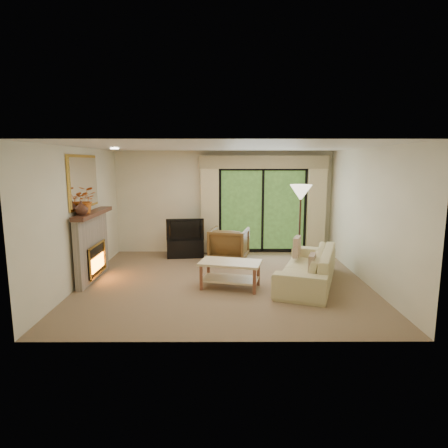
{
  "coord_description": "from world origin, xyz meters",
  "views": [
    {
      "loc": [
        -0.02,
        -7.08,
        2.33
      ],
      "look_at": [
        0.0,
        0.3,
        1.1
      ],
      "focal_mm": 30.0,
      "sensor_mm": 36.0,
      "label": 1
    }
  ],
  "objects_px": {
    "media_console": "(186,248)",
    "coffee_table": "(230,275)",
    "armchair": "(229,244)",
    "sofa": "(307,266)"
  },
  "relations": [
    {
      "from": "coffee_table",
      "to": "media_console",
      "type": "bearing_deg",
      "value": 128.13
    },
    {
      "from": "armchair",
      "to": "coffee_table",
      "type": "relative_size",
      "value": 0.78
    },
    {
      "from": "media_console",
      "to": "coffee_table",
      "type": "height_order",
      "value": "coffee_table"
    },
    {
      "from": "media_console",
      "to": "coffee_table",
      "type": "distance_m",
      "value": 2.54
    },
    {
      "from": "armchair",
      "to": "sofa",
      "type": "bearing_deg",
      "value": 144.52
    },
    {
      "from": "armchair",
      "to": "coffee_table",
      "type": "distance_m",
      "value": 1.93
    },
    {
      "from": "media_console",
      "to": "sofa",
      "type": "distance_m",
      "value": 3.29
    },
    {
      "from": "media_console",
      "to": "coffee_table",
      "type": "relative_size",
      "value": 0.8
    },
    {
      "from": "armchair",
      "to": "coffee_table",
      "type": "bearing_deg",
      "value": 102.91
    },
    {
      "from": "armchair",
      "to": "sofa",
      "type": "height_order",
      "value": "armchair"
    }
  ]
}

